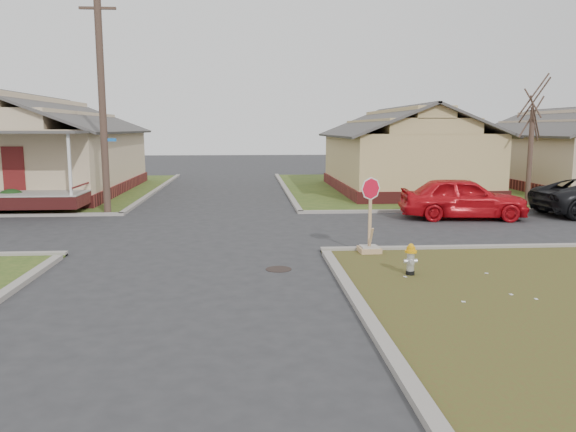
{
  "coord_description": "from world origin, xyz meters",
  "views": [
    {
      "loc": [
        1.46,
        -13.98,
        3.45
      ],
      "look_at": [
        2.54,
        1.0,
        1.1
      ],
      "focal_mm": 35.0,
      "sensor_mm": 36.0,
      "label": 1
    }
  ],
  "objects": [
    {
      "name": "hedge_right",
      "position": [
        -8.2,
        9.55,
        0.55
      ],
      "size": [
        1.31,
        1.08,
        1.0
      ],
      "primitive_type": "ellipsoid",
      "color": "#153312",
      "rests_on": "verge_far_left"
    },
    {
      "name": "manhole",
      "position": [
        2.2,
        -0.5,
        0.01
      ],
      "size": [
        0.64,
        0.64,
        0.01
      ],
      "primitive_type": "cylinder",
      "color": "black",
      "rests_on": "ground"
    },
    {
      "name": "stop_sign",
      "position": [
        4.81,
        1.04,
        0.5
      ],
      "size": [
        0.59,
        0.58,
        2.1
      ],
      "rotation": [
        0.0,
        0.0,
        0.06
      ],
      "color": "#A87E5B",
      "rests_on": "ground"
    },
    {
      "name": "tree_mid_right",
      "position": [
        14.0,
        10.2,
        2.15
      ],
      "size": [
        0.22,
        0.22,
        4.2
      ],
      "primitive_type": "cylinder",
      "color": "#442F27",
      "rests_on": "verge_far_right"
    },
    {
      "name": "curbs",
      "position": [
        0.0,
        5.0,
        0.0
      ],
      "size": [
        80.0,
        40.0,
        0.12
      ],
      "primitive_type": null,
      "color": "gray",
      "rests_on": "ground"
    },
    {
      "name": "red_sedan",
      "position": [
        9.71,
        6.87,
        0.81
      ],
      "size": [
        4.92,
        2.42,
        1.62
      ],
      "primitive_type": "imported",
      "rotation": [
        0.0,
        0.0,
        1.46
      ],
      "color": "red",
      "rests_on": "ground"
    },
    {
      "name": "utility_pole",
      "position": [
        -4.2,
        8.9,
        4.66
      ],
      "size": [
        1.8,
        0.28,
        9.0
      ],
      "color": "#442F27",
      "rests_on": "ground"
    },
    {
      "name": "corner_house",
      "position": [
        -10.0,
        16.68,
        2.28
      ],
      "size": [
        10.1,
        15.5,
        5.3
      ],
      "color": "maroon",
      "rests_on": "ground"
    },
    {
      "name": "fire_hydrant",
      "position": [
        5.25,
        -1.41,
        0.46
      ],
      "size": [
        0.28,
        0.28,
        0.75
      ],
      "rotation": [
        0.0,
        0.0,
        0.01
      ],
      "color": "black",
      "rests_on": "ground"
    },
    {
      "name": "side_house_yellow",
      "position": [
        10.0,
        16.5,
        2.19
      ],
      "size": [
        7.6,
        11.6,
        4.7
      ],
      "color": "maroon",
      "rests_on": "ground"
    },
    {
      "name": "ground",
      "position": [
        0.0,
        0.0,
        0.0
      ],
      "size": [
        120.0,
        120.0,
        0.0
      ],
      "primitive_type": "plane",
      "color": "#2A2A2C",
      "rests_on": "ground"
    }
  ]
}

